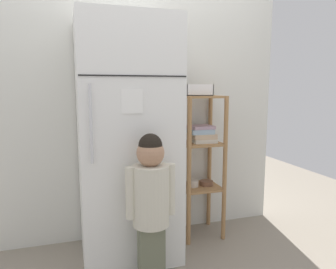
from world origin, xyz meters
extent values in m
plane|color=gray|center=(0.00, 0.00, 0.00)|extent=(6.00, 6.00, 0.00)
cube|color=silver|center=(0.00, 0.36, 1.14)|extent=(2.55, 0.03, 2.29)
cube|color=white|center=(-0.16, 0.02, 0.89)|extent=(0.71, 0.62, 1.79)
cube|color=black|center=(-0.16, -0.29, 1.36)|extent=(0.70, 0.01, 0.01)
cylinder|color=silver|center=(-0.45, -0.31, 1.07)|extent=(0.02, 0.02, 0.50)
cube|color=white|center=(-0.19, -0.29, 1.20)|extent=(0.14, 0.01, 0.16)
cube|color=yellow|center=(-0.04, -0.29, 0.70)|extent=(0.03, 0.01, 0.03)
cube|color=#C41368|center=(-0.10, -0.29, 0.49)|extent=(0.04, 0.02, 0.04)
cube|color=#13ABED|center=(-0.06, -0.29, 0.51)|extent=(0.04, 0.02, 0.04)
cube|color=#686C55|center=(-0.10, -0.42, 0.21)|extent=(0.16, 0.10, 0.41)
cylinder|color=beige|center=(-0.10, -0.42, 0.61)|extent=(0.24, 0.24, 0.39)
sphere|color=beige|center=(-0.10, -0.35, 0.79)|extent=(0.10, 0.10, 0.10)
sphere|color=#A87A5B|center=(-0.10, -0.42, 0.88)|extent=(0.18, 0.18, 0.18)
sphere|color=black|center=(-0.10, -0.42, 0.93)|extent=(0.15, 0.15, 0.15)
cylinder|color=beige|center=(-0.23, -0.42, 0.64)|extent=(0.07, 0.07, 0.33)
cylinder|color=beige|center=(0.03, -0.42, 0.64)|extent=(0.07, 0.07, 0.33)
cylinder|color=#9E7247|center=(0.33, 0.01, 0.61)|extent=(0.04, 0.04, 1.22)
cylinder|color=#9E7247|center=(0.65, 0.01, 0.61)|extent=(0.04, 0.04, 1.22)
cylinder|color=#9E7247|center=(0.33, 0.31, 0.61)|extent=(0.04, 0.04, 1.22)
cylinder|color=#9E7247|center=(0.65, 0.31, 0.61)|extent=(0.04, 0.04, 1.22)
cube|color=#9E7247|center=(0.49, 0.16, 1.22)|extent=(0.34, 0.32, 0.02)
cube|color=#9E7247|center=(0.49, 0.16, 0.82)|extent=(0.34, 0.32, 0.02)
cube|color=#9E7247|center=(0.49, 0.16, 0.43)|extent=(0.34, 0.32, 0.02)
cube|color=silver|center=(0.51, 0.15, 0.85)|extent=(0.21, 0.20, 0.03)
cube|color=#C6AD8E|center=(0.50, 0.15, 0.88)|extent=(0.21, 0.20, 0.04)
cube|color=#99B2C6|center=(0.48, 0.16, 0.92)|extent=(0.20, 0.19, 0.04)
cube|color=#B293A3|center=(0.49, 0.18, 0.96)|extent=(0.21, 0.20, 0.03)
cylinder|color=beige|center=(0.42, 0.16, 0.47)|extent=(0.09, 0.09, 0.06)
cylinder|color=brown|center=(0.55, 0.16, 0.46)|extent=(0.12, 0.12, 0.04)
cube|color=white|center=(0.45, 0.17, 1.23)|extent=(0.23, 0.16, 0.01)
cube|color=white|center=(0.45, 0.09, 1.27)|extent=(0.23, 0.01, 0.09)
cube|color=white|center=(0.45, 0.24, 1.27)|extent=(0.23, 0.01, 0.09)
cube|color=white|center=(0.34, 0.17, 1.27)|extent=(0.01, 0.16, 0.09)
cube|color=white|center=(0.56, 0.17, 1.27)|extent=(0.01, 0.16, 0.09)
sphere|color=maroon|center=(0.48, 0.15, 1.26)|extent=(0.06, 0.06, 0.06)
sphere|color=orange|center=(0.41, 0.15, 1.27)|extent=(0.08, 0.08, 0.08)
camera|label=1|loc=(-0.57, -2.29, 1.28)|focal=33.59mm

